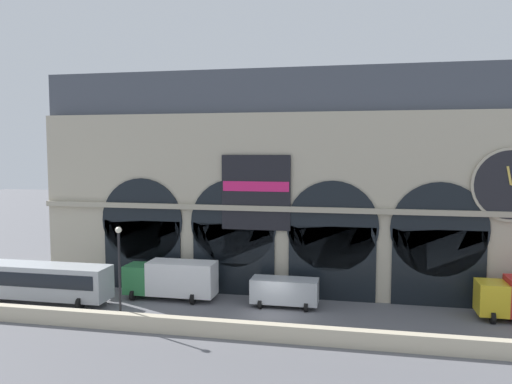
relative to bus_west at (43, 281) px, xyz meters
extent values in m
plane|color=slate|center=(18.34, 0.44, -1.78)|extent=(200.00, 200.00, 0.00)
cube|color=beige|center=(18.34, -4.18, -1.23)|extent=(90.00, 0.70, 1.11)
cube|color=#B2A891|center=(18.34, 7.81, 5.82)|extent=(42.52, 4.74, 15.20)
cube|color=#424751|center=(18.34, 8.11, 15.24)|extent=(42.52, 4.14, 3.66)
cube|color=black|center=(6.07, 5.39, 1.24)|extent=(6.99, 0.20, 6.05)
cylinder|color=black|center=(6.07, 5.39, 4.26)|extent=(7.36, 0.20, 7.36)
cube|color=black|center=(14.25, 5.39, 1.24)|extent=(6.99, 0.20, 6.05)
cylinder|color=black|center=(14.25, 5.39, 4.26)|extent=(7.36, 0.20, 7.36)
cube|color=black|center=(22.42, 5.39, 1.24)|extent=(6.99, 0.20, 6.05)
cylinder|color=black|center=(22.42, 5.39, 4.26)|extent=(7.36, 0.20, 7.36)
cube|color=black|center=(30.60, 5.39, 1.24)|extent=(6.99, 0.20, 6.05)
cylinder|color=black|center=(30.60, 5.39, 4.26)|extent=(7.36, 0.20, 7.36)
cylinder|color=#B2A891|center=(35.49, 5.29, 7.81)|extent=(5.55, 0.25, 5.55)
cylinder|color=black|center=(35.49, 5.17, 7.81)|extent=(5.14, 0.06, 5.14)
cube|color=gold|center=(35.35, 5.11, 8.50)|extent=(0.44, 0.04, 1.42)
cube|color=black|center=(16.19, 5.27, 6.89)|extent=(5.75, 0.12, 6.18)
cube|color=#DB1E66|center=(16.19, 5.19, 7.40)|extent=(5.52, 0.04, 0.82)
cube|color=#A49A85|center=(18.34, 5.29, 5.59)|extent=(42.52, 0.50, 0.44)
cube|color=#ADB2B7|center=(0.00, 0.01, 0.02)|extent=(11.00, 2.50, 2.60)
cube|color=black|center=(0.00, -1.26, 0.37)|extent=(10.12, 0.04, 1.10)
cylinder|color=black|center=(-3.85, 1.13, -1.28)|extent=(0.28, 1.00, 1.00)
cylinder|color=black|center=(3.85, -1.12, -1.28)|extent=(0.28, 1.00, 1.00)
cylinder|color=black|center=(3.85, 1.13, -1.28)|extent=(0.28, 1.00, 1.00)
cube|color=#2D7A42|center=(6.76, 3.11, -0.21)|extent=(2.00, 2.30, 2.30)
cube|color=white|center=(10.51, 3.11, -0.01)|extent=(5.50, 2.30, 2.70)
cylinder|color=black|center=(6.66, 2.08, -1.36)|extent=(0.28, 0.84, 0.84)
cylinder|color=black|center=(6.66, 4.15, -1.36)|extent=(0.28, 0.84, 0.84)
cylinder|color=black|center=(11.76, 2.08, -1.36)|extent=(0.28, 0.84, 0.84)
cylinder|color=black|center=(11.76, 4.15, -1.36)|extent=(0.28, 0.84, 0.84)
cube|color=#ADB2B7|center=(18.95, 2.96, -0.51)|extent=(5.20, 2.00, 1.86)
cylinder|color=black|center=(17.19, 2.06, -1.44)|extent=(0.28, 0.68, 0.68)
cylinder|color=black|center=(17.19, 3.86, -1.44)|extent=(0.28, 0.68, 0.68)
cylinder|color=black|center=(20.72, 2.06, -1.44)|extent=(0.28, 0.68, 0.68)
cylinder|color=black|center=(20.72, 3.86, -1.44)|extent=(0.28, 0.68, 0.68)
cube|color=gold|center=(33.95, 3.11, -0.21)|extent=(2.00, 2.30, 2.30)
cylinder|color=black|center=(33.85, 2.08, -1.36)|extent=(0.28, 0.84, 0.84)
cylinder|color=black|center=(33.85, 4.15, -1.36)|extent=(0.28, 0.84, 0.84)
cylinder|color=black|center=(8.32, -3.38, 1.47)|extent=(0.16, 0.16, 6.50)
sphere|color=#F2EDCC|center=(8.32, -3.38, 4.90)|extent=(0.44, 0.44, 0.44)
camera|label=1|loc=(24.51, -35.07, 10.46)|focal=35.40mm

